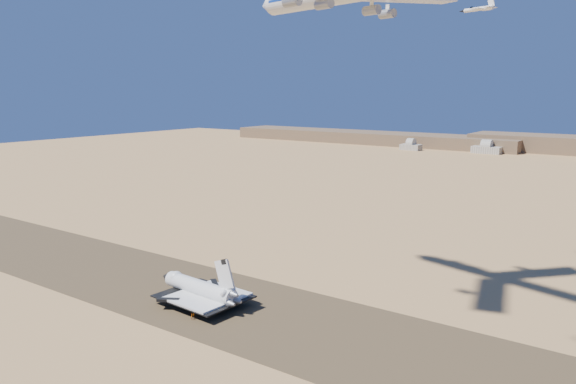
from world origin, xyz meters
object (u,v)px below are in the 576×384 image
Objects in this scene: shuttle at (199,290)px; crew_a at (194,314)px; crew_c at (192,316)px; chase_jet_c at (478,9)px; crew_b at (199,311)px.

shuttle is 11.61m from crew_a.
chase_jet_c is at bearing -77.97° from crew_c.
crew_b is 0.99× the size of crew_c.
crew_a is 0.13× the size of chase_jet_c.
crew_b is 4.24m from crew_c.
chase_jet_c reaches higher than crew_b.
crew_b is at bearing -34.67° from crew_c.
crew_b is 0.13× the size of chase_jet_c.
crew_c is at bearing 166.24° from crew_b.
crew_b is at bearing 22.73° from crew_a.
crew_b is at bearing -42.61° from shuttle.
shuttle reaches higher than crew_c.
crew_c is (7.09, -10.65, -3.66)m from shuttle.
chase_jet_c reaches higher than shuttle.
chase_jet_c reaches higher than crew_c.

